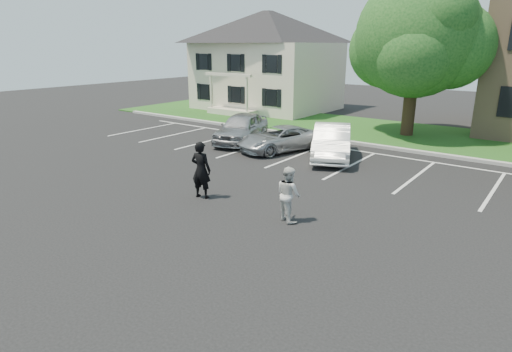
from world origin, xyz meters
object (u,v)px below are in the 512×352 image
(house, at_px, (267,61))
(man_black_suit, at_px, (201,170))
(car_silver_west, at_px, (242,128))
(car_white_sedan, at_px, (332,142))
(tree, at_px, (419,39))
(car_silver_minivan, at_px, (280,139))
(man_white_shirt, at_px, (289,194))

(house, xyz_separation_m, man_black_suit, (10.58, -18.86, -2.84))
(car_silver_west, relative_size, car_white_sedan, 1.00)
(house, height_order, tree, tree)
(car_white_sedan, bearing_deg, car_silver_west, 152.94)
(man_black_suit, xyz_separation_m, car_silver_west, (-4.33, 7.66, -0.20))
(house, distance_m, tree, 13.67)
(tree, distance_m, car_silver_minivan, 9.74)
(tree, height_order, car_silver_west, tree)
(house, xyz_separation_m, tree, (12.96, -4.06, 1.52))
(tree, bearing_deg, man_white_shirt, -85.71)
(man_white_shirt, distance_m, car_silver_minivan, 8.84)
(house, bearing_deg, tree, -17.39)
(car_silver_west, bearing_deg, tree, 28.91)
(car_silver_minivan, bearing_deg, man_white_shirt, -34.93)
(tree, height_order, car_white_sedan, tree)
(man_black_suit, bearing_deg, car_white_sedan, -111.17)
(man_black_suit, relative_size, car_silver_west, 0.42)
(house, xyz_separation_m, car_white_sedan, (11.69, -11.34, -3.06))
(house, relative_size, man_black_suit, 5.18)
(man_white_shirt, bearing_deg, car_white_sedan, -47.47)
(house, xyz_separation_m, car_silver_west, (6.25, -11.20, -3.03))
(man_black_suit, bearing_deg, car_silver_minivan, -90.24)
(tree, distance_m, car_silver_west, 10.81)
(car_silver_west, bearing_deg, car_silver_minivan, -25.67)
(tree, relative_size, car_silver_minivan, 2.01)
(man_white_shirt, bearing_deg, house, -28.37)
(man_black_suit, height_order, car_silver_minivan, man_black_suit)
(man_black_suit, distance_m, man_white_shirt, 3.49)
(house, bearing_deg, car_silver_minivan, -52.26)
(man_black_suit, distance_m, car_white_sedan, 7.61)
(car_white_sedan, bearing_deg, car_silver_minivan, 159.25)
(man_white_shirt, distance_m, car_silver_west, 10.89)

